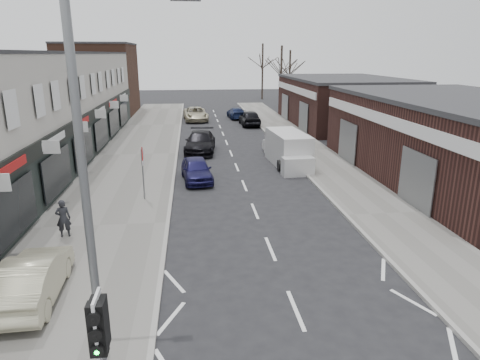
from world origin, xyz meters
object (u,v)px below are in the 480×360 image
object	(u,v)px
parked_car_left_b	(200,142)
parked_car_right_c	(236,113)
parked_car_right_a	(278,147)
parked_car_right_b	(250,118)
sedan_on_pavement	(33,278)
street_lamp	(95,191)
parked_car_left_c	(196,114)
parked_car_left_a	(197,169)
warning_sign	(143,158)
pedestrian	(63,218)
traffic_light	(100,338)
white_van	(289,150)

from	to	relation	value
parked_car_left_b	parked_car_right_c	distance (m)	17.25
parked_car_right_a	parked_car_right_b	size ratio (longest dim) A/B	0.97
sedan_on_pavement	parked_car_right_b	world-z (taller)	parked_car_right_b
street_lamp	parked_car_left_c	bearing A→B (deg)	86.80
parked_car_left_a	parked_car_right_a	world-z (taller)	parked_car_right_a
sedan_on_pavement	parked_car_left_a	xyz separation A→B (m)	(4.87, 11.98, -0.13)
warning_sign	pedestrian	xyz separation A→B (m)	(-2.67, -4.25, -1.33)
parked_car_left_a	parked_car_left_c	bearing A→B (deg)	83.50
pedestrian	parked_car_left_a	bearing A→B (deg)	-136.54
traffic_light	white_van	distance (m)	21.68
warning_sign	street_lamp	bearing A→B (deg)	-87.16
white_van	sedan_on_pavement	distance (m)	18.44
traffic_light	parked_car_left_c	distance (m)	40.29
street_lamp	parked_car_right_b	xyz separation A→B (m)	(7.56, 35.17, -3.85)
parked_car_left_a	parked_car_right_c	xyz separation A→B (m)	(4.79, 24.14, -0.05)
pedestrian	street_lamp	bearing A→B (deg)	99.50
traffic_light	parked_car_left_c	world-z (taller)	traffic_light
parked_car_left_b	sedan_on_pavement	bearing A→B (deg)	-99.88
parked_car_left_a	parked_car_right_b	xyz separation A→B (m)	(5.63, 19.12, 0.10)
warning_sign	parked_car_left_a	distance (m)	4.42
street_lamp	parked_car_right_a	xyz separation A→B (m)	(7.74, 21.35, -3.90)
parked_car_left_c	parked_car_right_b	world-z (taller)	parked_car_right_b
warning_sign	parked_car_right_a	distance (m)	12.06
traffic_light	parked_car_right_b	bearing A→B (deg)	78.44
white_van	parked_car_left_c	distance (m)	20.83
parked_car_left_b	parked_car_right_a	distance (m)	5.83
parked_car_left_a	parked_car_right_a	bearing A→B (deg)	36.54
parked_car_right_a	parked_car_right_b	world-z (taller)	parked_car_right_b
traffic_light	street_lamp	distance (m)	2.52
white_van	parked_car_right_b	size ratio (longest dim) A/B	1.24
parked_car_right_c	white_van	bearing A→B (deg)	89.53
parked_car_left_c	warning_sign	bearing A→B (deg)	-100.22
street_lamp	pedestrian	world-z (taller)	street_lamp
warning_sign	parked_car_left_c	bearing A→B (deg)	83.86
pedestrian	parked_car_left_c	distance (m)	30.93
warning_sign	pedestrian	distance (m)	5.19
parked_car_left_c	sedan_on_pavement	bearing A→B (deg)	-102.42
warning_sign	pedestrian	size ratio (longest dim) A/B	1.79
traffic_light	warning_sign	xyz separation A→B (m)	(-0.76, 14.02, -0.21)
sedan_on_pavement	parked_car_left_b	bearing A→B (deg)	-107.68
traffic_light	warning_sign	bearing A→B (deg)	93.10
parked_car_left_b	parked_car_right_b	bearing A→B (deg)	71.06
parked_car_left_b	parked_car_right_a	world-z (taller)	parked_car_left_b
warning_sign	parked_car_right_c	size ratio (longest dim) A/B	0.64
parked_car_right_c	parked_car_left_b	bearing A→B (deg)	71.51
sedan_on_pavement	parked_car_right_c	xyz separation A→B (m)	(9.66, 36.12, -0.18)
pedestrian	parked_car_left_c	xyz separation A→B (m)	(5.48, 30.44, -0.15)
traffic_light	parked_car_left_a	size ratio (longest dim) A/B	0.80
sedan_on_pavement	parked_car_left_c	bearing A→B (deg)	-100.88
street_lamp	parked_car_right_b	distance (m)	36.18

